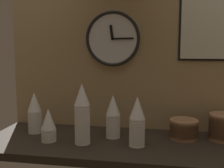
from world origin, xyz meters
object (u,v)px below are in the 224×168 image
at_px(bowl_stack_right, 184,129).
at_px(wall_clock, 113,39).
at_px(cup_stack_center_left, 82,114).
at_px(cup_stack_center_right, 137,121).
at_px(bowl_stack_far_right, 224,126).
at_px(cup_stack_far_left, 35,113).
at_px(menu_board, 214,16).
at_px(cup_stack_left, 49,125).
at_px(cup_stack_center, 113,116).

xyz_separation_m(bowl_stack_right, wall_clock, (-0.42, 0.14, 0.50)).
xyz_separation_m(cup_stack_center_left, wall_clock, (0.11, 0.31, 0.39)).
relative_size(cup_stack_center_right, bowl_stack_right, 1.64).
distance_m(cup_stack_center_left, bowl_stack_far_right, 0.77).
height_order(cup_stack_far_left, cup_stack_center_left, cup_stack_center_left).
distance_m(cup_stack_center_right, wall_clock, 0.55).
distance_m(cup_stack_far_left, menu_board, 1.17).
height_order(cup_stack_left, cup_stack_center_left, cup_stack_center_left).
relative_size(cup_stack_center_left, wall_clock, 0.96).
height_order(cup_stack_center_right, menu_board, menu_board).
height_order(cup_stack_center_right, bowl_stack_far_right, cup_stack_center_right).
relative_size(cup_stack_left, bowl_stack_far_right, 1.14).
bearing_deg(cup_stack_far_left, cup_stack_center_left, -22.02).
bearing_deg(cup_stack_left, menu_board, 19.80).
relative_size(cup_stack_center, bowl_stack_right, 1.54).
height_order(bowl_stack_far_right, wall_clock, wall_clock).
distance_m(cup_stack_far_left, bowl_stack_far_right, 1.07).
bearing_deg(cup_stack_center, cup_stack_center_left, -136.97).
height_order(cup_stack_center_left, bowl_stack_right, cup_stack_center_left).
bearing_deg(bowl_stack_far_right, cup_stack_far_left, -176.83).
bearing_deg(cup_stack_center, cup_stack_left, -159.11).
relative_size(bowl_stack_far_right, wall_clock, 0.47).
bearing_deg(menu_board, cup_stack_center_right, -142.82).
bearing_deg(cup_stack_far_left, cup_stack_left, -42.58).
xyz_separation_m(cup_stack_far_left, bowl_stack_far_right, (1.07, 0.06, -0.05)).
xyz_separation_m(cup_stack_center_right, wall_clock, (-0.18, 0.29, 0.42)).
bearing_deg(cup_stack_left, bowl_stack_right, 13.18).
relative_size(cup_stack_center, wall_clock, 0.72).
xyz_separation_m(cup_stack_center_right, cup_stack_far_left, (-0.61, 0.12, -0.01)).
distance_m(bowl_stack_right, wall_clock, 0.67).
distance_m(cup_stack_center, cup_stack_center_right, 0.18).
height_order(cup_stack_center_right, bowl_stack_right, cup_stack_center_right).
xyz_separation_m(cup_stack_center_left, bowl_stack_far_right, (0.74, 0.19, -0.09)).
height_order(cup_stack_left, bowl_stack_right, cup_stack_left).
xyz_separation_m(cup_stack_left, bowl_stack_right, (0.72, 0.17, -0.03)).
distance_m(cup_stack_center_right, cup_stack_left, 0.48).
xyz_separation_m(cup_stack_center, cup_stack_center_left, (-0.14, -0.13, 0.04)).
xyz_separation_m(bowl_stack_right, menu_board, (0.16, 0.15, 0.62)).
distance_m(cup_stack_center, bowl_stack_right, 0.40).
height_order(cup_stack_left, wall_clock, wall_clock).
bearing_deg(menu_board, cup_stack_center, -160.86).
relative_size(cup_stack_center_left, bowl_stack_far_right, 2.04).
height_order(bowl_stack_right, menu_board, menu_board).
bearing_deg(cup_stack_center_right, menu_board, 37.18).
bearing_deg(wall_clock, cup_stack_center, -79.24).
bearing_deg(wall_clock, cup_stack_left, -133.96).
bearing_deg(bowl_stack_far_right, bowl_stack_right, -174.72).
distance_m(cup_stack_center_right, bowl_stack_far_right, 0.49).
bearing_deg(cup_stack_center_left, cup_stack_center, 43.03).
bearing_deg(cup_stack_far_left, cup_stack_center, -0.36).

